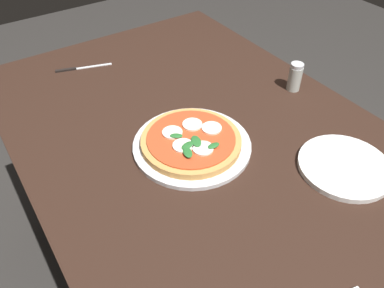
% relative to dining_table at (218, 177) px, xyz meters
% --- Properties ---
extents(dining_table, '(1.51, 0.91, 0.78)m').
position_rel_dining_table_xyz_m(dining_table, '(0.00, 0.00, 0.00)').
color(dining_table, black).
rests_on(dining_table, ground_plane).
extents(serving_tray, '(0.30, 0.30, 0.01)m').
position_rel_dining_table_xyz_m(serving_tray, '(-0.05, -0.05, 0.11)').
color(serving_tray, silver).
rests_on(serving_tray, dining_table).
extents(pizza, '(0.26, 0.26, 0.03)m').
position_rel_dining_table_xyz_m(pizza, '(-0.05, -0.06, 0.12)').
color(pizza, tan).
rests_on(pizza, serving_tray).
extents(plate_white, '(0.22, 0.22, 0.01)m').
position_rel_dining_table_xyz_m(plate_white, '(0.22, 0.21, 0.11)').
color(plate_white, white).
rests_on(plate_white, dining_table).
extents(knife, '(0.06, 0.18, 0.01)m').
position_rel_dining_table_xyz_m(knife, '(-0.58, -0.16, 0.10)').
color(knife, black).
rests_on(knife, dining_table).
extents(pepper_shaker, '(0.04, 0.04, 0.09)m').
position_rel_dining_table_xyz_m(pepper_shaker, '(-0.10, 0.36, 0.14)').
color(pepper_shaker, '#B2B7AD').
rests_on(pepper_shaker, dining_table).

